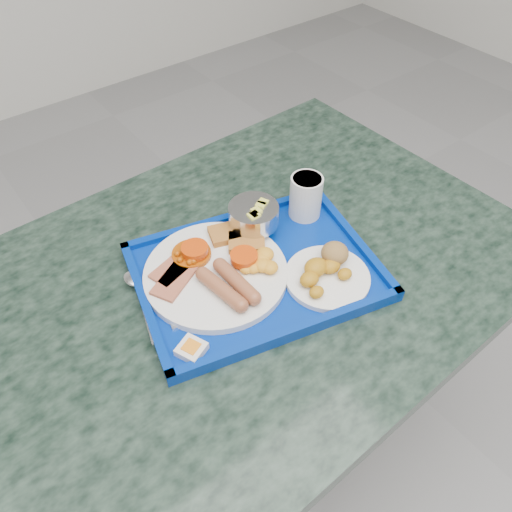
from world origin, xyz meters
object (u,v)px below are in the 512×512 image
at_px(table, 237,332).
at_px(juice_cup, 306,195).
at_px(main_plate, 219,269).
at_px(fruit_bowl, 254,216).
at_px(tray, 256,273).
at_px(bread_plate, 327,271).

height_order(table, juice_cup, juice_cup).
bearing_deg(main_plate, table, -11.11).
bearing_deg(fruit_bowl, juice_cup, -9.63).
height_order(main_plate, fruit_bowl, fruit_bowl).
xyz_separation_m(table, juice_cup, (0.21, 0.04, 0.26)).
xyz_separation_m(main_plate, juice_cup, (0.24, 0.03, 0.04)).
distance_m(main_plate, fruit_bowl, 0.14).
distance_m(tray, juice_cup, 0.20).
height_order(fruit_bowl, juice_cup, juice_cup).
height_order(bread_plate, juice_cup, juice_cup).
relative_size(table, bread_plate, 7.55).
xyz_separation_m(main_plate, fruit_bowl, (0.12, 0.05, 0.03)).
bearing_deg(fruit_bowl, main_plate, -156.72).
xyz_separation_m(tray, fruit_bowl, (0.06, 0.09, 0.05)).
relative_size(tray, fruit_bowl, 5.11).
height_order(tray, juice_cup, juice_cup).
bearing_deg(fruit_bowl, tray, -125.42).
height_order(tray, fruit_bowl, fruit_bowl).
xyz_separation_m(bread_plate, juice_cup, (0.09, 0.16, 0.03)).
bearing_deg(fruit_bowl, bread_plate, -79.69).
xyz_separation_m(tray, bread_plate, (0.09, -0.09, 0.02)).
height_order(table, bread_plate, bread_plate).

